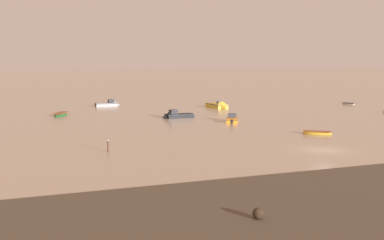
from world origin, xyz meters
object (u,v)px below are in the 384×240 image
at_px(rowboat_moored_1, 349,104).
at_px(motorboat_moored_1, 219,106).
at_px(motorboat_moored_3, 175,116).
at_px(rowboat_moored_4, 317,133).
at_px(motorboat_moored_0, 110,105).
at_px(motorboat_moored_4, 232,120).
at_px(rowboat_moored_2, 61,114).
at_px(mooring_post_near, 108,146).

bearing_deg(rowboat_moored_1, motorboat_moored_1, 68.51).
xyz_separation_m(motorboat_moored_3, rowboat_moored_4, (10.57, -24.51, -0.15)).
bearing_deg(motorboat_moored_1, motorboat_moored_0, -127.03).
relative_size(motorboat_moored_4, rowboat_moored_2, 1.02).
xyz_separation_m(motorboat_moored_4, rowboat_moored_4, (3.94, -16.66, -0.11)).
relative_size(motorboat_moored_0, rowboat_moored_2, 1.06).
relative_size(motorboat_moored_0, motorboat_moored_4, 1.04).
distance_m(motorboat_moored_1, motorboat_moored_4, 22.63).
bearing_deg(rowboat_moored_2, rowboat_moored_4, -115.20).
height_order(rowboat_moored_1, rowboat_moored_2, rowboat_moored_2).
distance_m(motorboat_moored_0, motorboat_moored_3, 26.48).
height_order(rowboat_moored_1, mooring_post_near, mooring_post_near).
distance_m(motorboat_moored_3, mooring_post_near, 32.13).
distance_m(motorboat_moored_1, rowboat_moored_4, 38.12).
relative_size(motorboat_moored_0, motorboat_moored_1, 0.79).
relative_size(motorboat_moored_1, motorboat_moored_3, 1.20).
xyz_separation_m(motorboat_moored_1, rowboat_moored_4, (-3.79, -37.93, -0.14)).
distance_m(motorboat_moored_4, mooring_post_near, 30.75).
distance_m(motorboat_moored_1, rowboat_moored_2, 31.34).
xyz_separation_m(motorboat_moored_0, rowboat_moored_4, (15.26, -50.57, -0.13)).
bearing_deg(rowboat_moored_1, motorboat_moored_4, 100.76).
bearing_deg(motorboat_moored_0, rowboat_moored_2, -128.22).
height_order(motorboat_moored_4, rowboat_moored_2, motorboat_moored_4).
relative_size(motorboat_moored_0, rowboat_moored_1, 1.60).
distance_m(motorboat_moored_0, motorboat_moored_4, 35.75).
bearing_deg(motorboat_moored_1, mooring_post_near, -41.66).
distance_m(rowboat_moored_4, mooring_post_near, 28.12).
bearing_deg(rowboat_moored_2, mooring_post_near, -153.79).
bearing_deg(rowboat_moored_4, rowboat_moored_1, 87.14).
bearing_deg(motorboat_moored_1, rowboat_moored_1, 80.46).
height_order(motorboat_moored_0, rowboat_moored_2, motorboat_moored_0).
xyz_separation_m(motorboat_moored_1, motorboat_moored_3, (-14.37, -13.42, 0.01)).
xyz_separation_m(rowboat_moored_4, mooring_post_near, (-28.00, -2.48, 0.46)).
height_order(motorboat_moored_4, mooring_post_near, mooring_post_near).
xyz_separation_m(motorboat_moored_3, motorboat_moored_4, (6.63, -7.85, -0.03)).
bearing_deg(rowboat_moored_2, motorboat_moored_4, -101.59).
height_order(motorboat_moored_1, motorboat_moored_3, motorboat_moored_1).
bearing_deg(mooring_post_near, rowboat_moored_1, 31.44).
bearing_deg(motorboat_moored_3, mooring_post_near, 54.28).
xyz_separation_m(motorboat_moored_0, rowboat_moored_1, (48.27, -15.76, -0.16)).
bearing_deg(rowboat_moored_2, motorboat_moored_1, -58.40).
relative_size(rowboat_moored_1, mooring_post_near, 2.27).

